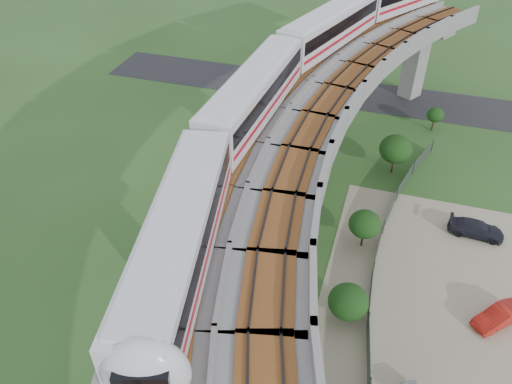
# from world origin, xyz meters

# --- Properties ---
(ground) EXTENTS (160.00, 160.00, 0.00)m
(ground) POSITION_xyz_m (0.00, 0.00, 0.00)
(ground) COLOR #2A4E1F
(ground) RESTS_ON ground
(dirt_lot) EXTENTS (18.00, 26.00, 0.04)m
(dirt_lot) POSITION_xyz_m (14.00, -2.00, 0.02)
(dirt_lot) COLOR gray
(dirt_lot) RESTS_ON ground
(asphalt_road) EXTENTS (60.00, 8.00, 0.03)m
(asphalt_road) POSITION_xyz_m (0.00, 30.00, 0.01)
(asphalt_road) COLOR #232326
(asphalt_road) RESTS_ON ground
(viaduct) EXTENTS (19.58, 73.98, 11.40)m
(viaduct) POSITION_xyz_m (3.84, 0.00, 9.05)
(viaduct) COLOR #99968E
(viaduct) RESTS_ON ground
(metro_train) EXTENTS (16.03, 60.48, 3.64)m
(metro_train) POSITION_xyz_m (1.15, 9.72, 12.31)
(metro_train) COLOR silver
(metro_train) RESTS_ON ground
(fence) EXTENTS (3.87, 38.73, 1.50)m
(fence) POSITION_xyz_m (9.75, 0.00, 0.75)
(fence) COLOR #2D382D
(fence) RESTS_ON ground
(tree_0) EXTENTS (1.87, 1.87, 2.77)m
(tree_0) POSITION_xyz_m (12.15, 23.83, 1.96)
(tree_0) COLOR #382314
(tree_0) RESTS_ON ground
(tree_1) EXTENTS (3.15, 3.15, 4.08)m
(tree_1) POSITION_xyz_m (8.59, 14.34, 2.73)
(tree_1) COLOR #382314
(tree_1) RESTS_ON ground
(tree_2) EXTENTS (2.61, 2.61, 3.47)m
(tree_2) POSITION_xyz_m (7.20, 3.03, 2.35)
(tree_2) COLOR #382314
(tree_2) RESTS_ON ground
(tree_3) EXTENTS (2.82, 2.82, 3.07)m
(tree_3) POSITION_xyz_m (7.17, -4.78, 1.87)
(tree_3) COLOR #382314
(tree_3) RESTS_ON ground
(car_red) EXTENTS (3.82, 3.77, 1.31)m
(car_red) POSITION_xyz_m (17.36, -1.92, 0.70)
(car_red) COLOR #AF1810
(car_red) RESTS_ON dirt_lot
(car_dark) EXTENTS (4.58, 2.06, 1.30)m
(car_dark) POSITION_xyz_m (16.16, 7.19, 0.69)
(car_dark) COLOR black
(car_dark) RESTS_ON dirt_lot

